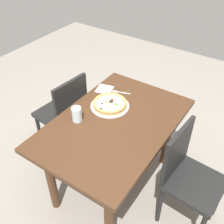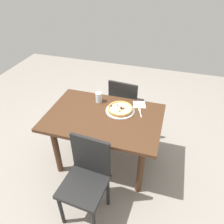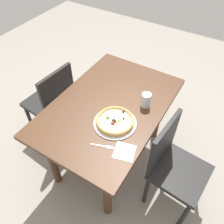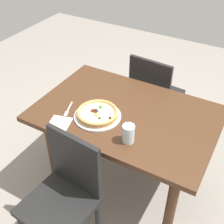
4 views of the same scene
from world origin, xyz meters
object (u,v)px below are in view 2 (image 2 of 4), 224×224
object	(u,v)px
napkin	(139,105)
fork	(140,112)
dining_table	(104,124)
pizza	(120,109)
chair_far	(125,105)
plate	(120,111)
chair_near	(86,178)
drinking_glass	(99,97)

from	to	relation	value
napkin	fork	bearing A→B (deg)	-75.94
dining_table	pizza	size ratio (longest dim) A/B	4.44
chair_far	plate	distance (m)	0.56
chair_far	chair_near	bearing A→B (deg)	-86.99
dining_table	pizza	world-z (taller)	pizza
fork	dining_table	bearing A→B (deg)	97.80
chair_far	pizza	size ratio (longest dim) A/B	3.15
plate	drinking_glass	distance (m)	0.32
pizza	napkin	world-z (taller)	pizza
plate	dining_table	bearing A→B (deg)	-135.98
fork	napkin	size ratio (longest dim) A/B	1.15
chair_near	chair_far	distance (m)	1.27
chair_far	drinking_glass	xyz separation A→B (m)	(-0.24, -0.38, 0.31)
chair_far	pizza	distance (m)	0.57
drinking_glass	pizza	bearing A→B (deg)	-20.95
chair_near	drinking_glass	distance (m)	0.96
pizza	drinking_glass	xyz separation A→B (m)	(-0.29, 0.11, 0.03)
chair_far	pizza	bearing A→B (deg)	-78.19
pizza	chair_far	bearing A→B (deg)	96.35
drinking_glass	fork	bearing A→B (deg)	-7.76
pizza	chair_near	bearing A→B (deg)	-98.00
dining_table	drinking_glass	bearing A→B (deg)	119.69
napkin	pizza	bearing A→B (deg)	-134.94
plate	fork	bearing A→B (deg)	10.75
dining_table	chair_near	world-z (taller)	chair_near
plate	pizza	size ratio (longest dim) A/B	1.14
chair_far	drinking_glass	world-z (taller)	chair_far
dining_table	chair_far	size ratio (longest dim) A/B	1.41
dining_table	chair_far	xyz separation A→B (m)	(0.09, 0.64, -0.14)
pizza	fork	distance (m)	0.23
fork	plate	bearing A→B (deg)	81.95
dining_table	pizza	bearing A→B (deg)	43.98
drinking_glass	plate	bearing A→B (deg)	-20.93
chair_near	fork	world-z (taller)	chair_near
dining_table	napkin	world-z (taller)	napkin
chair_near	drinking_glass	xyz separation A→B (m)	(-0.18, 0.89, 0.31)
dining_table	napkin	bearing A→B (deg)	44.59
fork	drinking_glass	distance (m)	0.52
fork	chair_near	bearing A→B (deg)	139.31
pizza	drinking_glass	distance (m)	0.31
chair_near	fork	size ratio (longest dim) A/B	5.54
dining_table	chair_far	distance (m)	0.66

